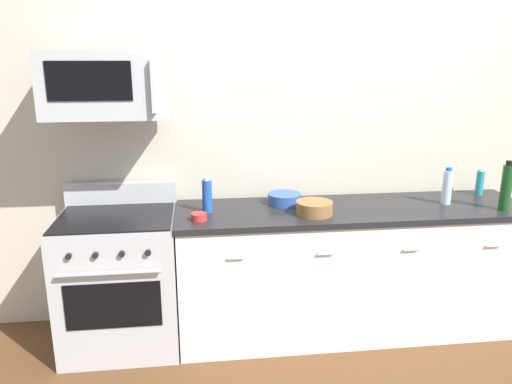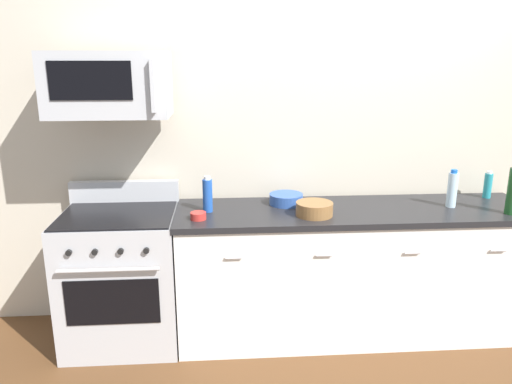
{
  "view_description": "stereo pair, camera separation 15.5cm",
  "coord_description": "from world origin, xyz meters",
  "px_view_note": "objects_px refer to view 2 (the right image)",
  "views": [
    {
      "loc": [
        -1.06,
        -3.1,
        1.91
      ],
      "look_at": [
        -0.69,
        -0.05,
        1.07
      ],
      "focal_mm": 34.32,
      "sensor_mm": 36.0,
      "label": 1
    },
    {
      "loc": [
        -0.91,
        -3.11,
        1.91
      ],
      "look_at": [
        -0.69,
        -0.05,
        1.07
      ],
      "focal_mm": 34.32,
      "sensor_mm": 36.0,
      "label": 2
    }
  ],
  "objects_px": {
    "bowl_wooden_salad": "(314,208)",
    "bowl_red_small": "(198,216)",
    "bottle_soda_blue": "(208,195)",
    "range_oven": "(122,277)",
    "microwave": "(109,84)",
    "bottle_water_clear": "(452,189)",
    "bottle_dish_soap": "(488,185)",
    "bowl_blue_mixing": "(286,199)"
  },
  "relations": [
    {
      "from": "bowl_wooden_salad",
      "to": "bowl_red_small",
      "type": "relative_size",
      "value": 2.39
    },
    {
      "from": "bottle_soda_blue",
      "to": "bowl_wooden_salad",
      "type": "relative_size",
      "value": 1.0
    },
    {
      "from": "bowl_red_small",
      "to": "bowl_wooden_salad",
      "type": "bearing_deg",
      "value": 2.12
    },
    {
      "from": "range_oven",
      "to": "bottle_soda_blue",
      "type": "xyz_separation_m",
      "value": [
        0.59,
        0.01,
        0.57
      ]
    },
    {
      "from": "bowl_wooden_salad",
      "to": "range_oven",
      "type": "bearing_deg",
      "value": 174.47
    },
    {
      "from": "bottle_soda_blue",
      "to": "bowl_red_small",
      "type": "bearing_deg",
      "value": -109.77
    },
    {
      "from": "microwave",
      "to": "bottle_water_clear",
      "type": "height_order",
      "value": "microwave"
    },
    {
      "from": "bottle_dish_soap",
      "to": "bowl_red_small",
      "type": "bearing_deg",
      "value": -170.52
    },
    {
      "from": "bottle_dish_soap",
      "to": "bowl_wooden_salad",
      "type": "distance_m",
      "value": 1.37
    },
    {
      "from": "bowl_wooden_salad",
      "to": "bottle_water_clear",
      "type": "bearing_deg",
      "value": 6.9
    },
    {
      "from": "bottle_water_clear",
      "to": "bowl_wooden_salad",
      "type": "relative_size",
      "value": 1.08
    },
    {
      "from": "microwave",
      "to": "bottle_water_clear",
      "type": "xyz_separation_m",
      "value": [
        2.26,
        -0.05,
        -0.71
      ]
    },
    {
      "from": "microwave",
      "to": "bottle_soda_blue",
      "type": "xyz_separation_m",
      "value": [
        0.59,
        -0.04,
        -0.72
      ]
    },
    {
      "from": "microwave",
      "to": "bowl_red_small",
      "type": "height_order",
      "value": "microwave"
    },
    {
      "from": "bottle_soda_blue",
      "to": "bowl_wooden_salad",
      "type": "distance_m",
      "value": 0.71
    },
    {
      "from": "bottle_soda_blue",
      "to": "bottle_water_clear",
      "type": "bearing_deg",
      "value": -0.5
    },
    {
      "from": "bottle_dish_soap",
      "to": "bowl_blue_mixing",
      "type": "height_order",
      "value": "bottle_dish_soap"
    },
    {
      "from": "bottle_dish_soap",
      "to": "bottle_water_clear",
      "type": "height_order",
      "value": "bottle_water_clear"
    },
    {
      "from": "bowl_blue_mixing",
      "to": "microwave",
      "type": "bearing_deg",
      "value": -175.3
    },
    {
      "from": "range_oven",
      "to": "bottle_water_clear",
      "type": "height_order",
      "value": "bottle_water_clear"
    },
    {
      "from": "microwave",
      "to": "bottle_soda_blue",
      "type": "distance_m",
      "value": 0.93
    },
    {
      "from": "bottle_water_clear",
      "to": "range_oven",
      "type": "bearing_deg",
      "value": 179.82
    },
    {
      "from": "bowl_red_small",
      "to": "bottle_water_clear",
      "type": "bearing_deg",
      "value": 4.83
    },
    {
      "from": "bottle_dish_soap",
      "to": "bowl_wooden_salad",
      "type": "relative_size",
      "value": 0.83
    },
    {
      "from": "range_oven",
      "to": "microwave",
      "type": "relative_size",
      "value": 1.44
    },
    {
      "from": "bowl_wooden_salad",
      "to": "bowl_blue_mixing",
      "type": "distance_m",
      "value": 0.3
    },
    {
      "from": "bowl_blue_mixing",
      "to": "bottle_soda_blue",
      "type": "bearing_deg",
      "value": -166.44
    },
    {
      "from": "bowl_wooden_salad",
      "to": "bottle_soda_blue",
      "type": "bearing_deg",
      "value": 169.2
    },
    {
      "from": "microwave",
      "to": "bowl_red_small",
      "type": "relative_size",
      "value": 7.39
    },
    {
      "from": "bottle_dish_soap",
      "to": "bottle_water_clear",
      "type": "xyz_separation_m",
      "value": [
        -0.36,
        -0.2,
        0.03
      ]
    },
    {
      "from": "bottle_dish_soap",
      "to": "bowl_red_small",
      "type": "distance_m",
      "value": 2.12
    },
    {
      "from": "bottle_water_clear",
      "to": "bowl_red_small",
      "type": "xyz_separation_m",
      "value": [
        -1.72,
        -0.15,
        -0.1
      ]
    },
    {
      "from": "bottle_soda_blue",
      "to": "bowl_blue_mixing",
      "type": "relative_size",
      "value": 1.03
    },
    {
      "from": "bowl_wooden_salad",
      "to": "bowl_blue_mixing",
      "type": "xyz_separation_m",
      "value": [
        -0.15,
        0.26,
        -0.01
      ]
    },
    {
      "from": "bottle_dish_soap",
      "to": "bottle_water_clear",
      "type": "relative_size",
      "value": 0.76
    },
    {
      "from": "bottle_soda_blue",
      "to": "bowl_red_small",
      "type": "xyz_separation_m",
      "value": [
        -0.06,
        -0.16,
        -0.09
      ]
    },
    {
      "from": "range_oven",
      "to": "bottle_dish_soap",
      "type": "distance_m",
      "value": 2.68
    },
    {
      "from": "bottle_water_clear",
      "to": "bottle_dish_soap",
      "type": "bearing_deg",
      "value": 29.08
    },
    {
      "from": "microwave",
      "to": "bowl_blue_mixing",
      "type": "xyz_separation_m",
      "value": [
        1.13,
        0.09,
        -0.79
      ]
    },
    {
      "from": "range_oven",
      "to": "bottle_dish_soap",
      "type": "bearing_deg",
      "value": 4.28
    },
    {
      "from": "range_oven",
      "to": "bowl_red_small",
      "type": "distance_m",
      "value": 0.73
    },
    {
      "from": "microwave",
      "to": "bowl_wooden_salad",
      "type": "relative_size",
      "value": 3.09
    }
  ]
}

